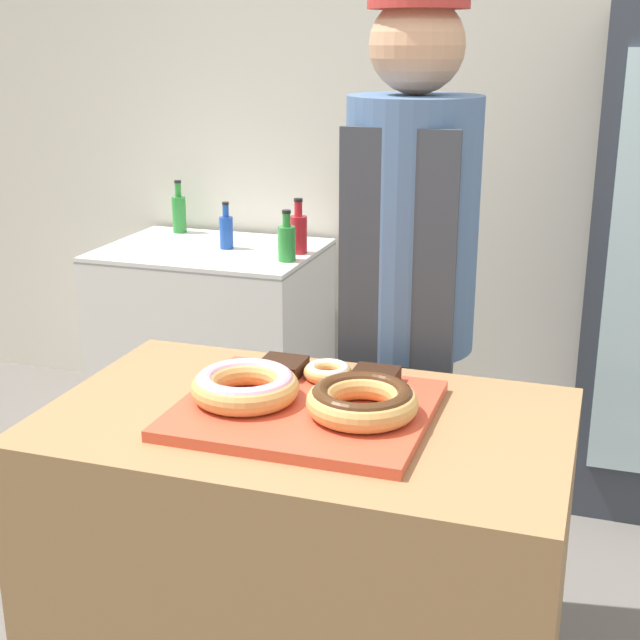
{
  "coord_description": "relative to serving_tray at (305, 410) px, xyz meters",
  "views": [
    {
      "loc": [
        0.57,
        -1.63,
        1.67
      ],
      "look_at": [
        0.0,
        0.1,
        1.09
      ],
      "focal_mm": 50.0,
      "sensor_mm": 36.0,
      "label": 1
    }
  ],
  "objects": [
    {
      "name": "wall_back",
      "position": [
        0.0,
        2.13,
        0.43
      ],
      "size": [
        8.0,
        0.06,
        2.7
      ],
      "color": "silver",
      "rests_on": "ground_plane"
    },
    {
      "name": "display_counter",
      "position": [
        0.0,
        0.0,
        -0.46
      ],
      "size": [
        1.1,
        0.67,
        0.91
      ],
      "color": "#997047",
      "rests_on": "ground_plane"
    },
    {
      "name": "serving_tray",
      "position": [
        0.0,
        0.0,
        0.0
      ],
      "size": [
        0.52,
        0.45,
        0.02
      ],
      "color": "#D84C33",
      "rests_on": "display_counter"
    },
    {
      "name": "donut_light_glaze",
      "position": [
        -0.13,
        -0.02,
        0.05
      ],
      "size": [
        0.23,
        0.23,
        0.06
      ],
      "color": "tan",
      "rests_on": "serving_tray"
    },
    {
      "name": "donut_chocolate_glaze",
      "position": [
        0.13,
        -0.02,
        0.05
      ],
      "size": [
        0.23,
        0.23,
        0.06
      ],
      "color": "tan",
      "rests_on": "serving_tray"
    },
    {
      "name": "donut_mini_center",
      "position": [
        0.0,
        0.16,
        0.03
      ],
      "size": [
        0.11,
        0.11,
        0.03
      ],
      "color": "tan",
      "rests_on": "serving_tray"
    },
    {
      "name": "brownie_back_left",
      "position": [
        -0.11,
        0.16,
        0.03
      ],
      "size": [
        0.1,
        0.1,
        0.03
      ],
      "color": "black",
      "rests_on": "serving_tray"
    },
    {
      "name": "brownie_back_right",
      "position": [
        0.11,
        0.16,
        0.03
      ],
      "size": [
        0.1,
        0.1,
        0.03
      ],
      "color": "black",
      "rests_on": "serving_tray"
    },
    {
      "name": "baker_person",
      "position": [
        0.09,
        0.59,
        0.06
      ],
      "size": [
        0.34,
        0.34,
        1.81
      ],
      "color": "#4C4C51",
      "rests_on": "ground_plane"
    },
    {
      "name": "chest_freezer",
      "position": [
        -1.03,
        1.73,
        -0.51
      ],
      "size": [
        0.9,
        0.68,
        0.81
      ],
      "color": "white",
      "rests_on": "ground_plane"
    },
    {
      "name": "bottle_green",
      "position": [
        -1.3,
        1.98,
        -0.01
      ],
      "size": [
        0.06,
        0.06,
        0.24
      ],
      "color": "#2D8C38",
      "rests_on": "chest_freezer"
    },
    {
      "name": "bottle_blue",
      "position": [
        -0.96,
        1.74,
        -0.03
      ],
      "size": [
        0.06,
        0.06,
        0.2
      ],
      "color": "#1E4CB2",
      "rests_on": "chest_freezer"
    },
    {
      "name": "bottle_green_b",
      "position": [
        -0.64,
        1.62,
        -0.03
      ],
      "size": [
        0.07,
        0.07,
        0.2
      ],
      "color": "#2D8C38",
      "rests_on": "chest_freezer"
    },
    {
      "name": "bottle_red",
      "position": [
        -0.64,
        1.76,
        -0.02
      ],
      "size": [
        0.07,
        0.07,
        0.23
      ],
      "color": "red",
      "rests_on": "chest_freezer"
    }
  ]
}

